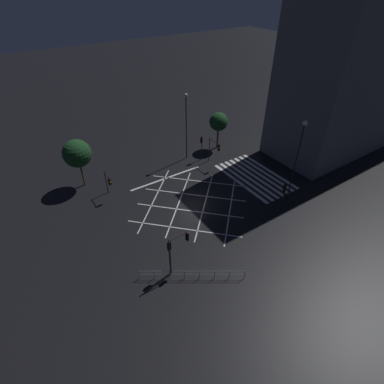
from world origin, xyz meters
TOP-DOWN VIEW (x-y plane):
  - ground_plane at (0.00, 0.00)m, footprint 200.00×200.00m
  - road_markings at (0.37, -6.95)m, footprint 15.72×21.08m
  - office_building at (0.01, -31.04)m, footprint 10.06×30.26m
  - traffic_light_sw_main at (-6.83, -7.86)m, footprint 0.39×0.36m
  - traffic_light_ne_main at (6.52, 7.70)m, footprint 1.92×0.36m
  - traffic_light_nw_main at (-7.56, 7.38)m, footprint 0.39×0.36m
  - traffic_light_nw_cross at (-7.80, 6.51)m, footprint 0.36×2.13m
  - traffic_light_se_cross at (7.81, -6.78)m, footprint 0.36×0.39m
  - traffic_light_se_main at (5.56, -7.52)m, footprint 2.49×0.36m
  - street_lamp_east at (-5.95, -9.98)m, footprint 0.55×0.55m
  - street_lamp_west at (9.34, -5.21)m, footprint 0.45×0.45m
  - street_tree_near at (9.49, -11.05)m, footprint 2.78×2.78m
  - street_tree_far at (10.86, 9.64)m, footprint 3.47×3.47m
  - pedestrian_railing at (-9.22, 6.10)m, footprint 5.32×8.01m

SIDE VIEW (x-z plane):
  - ground_plane at x=0.00m, z-range 0.00..0.00m
  - road_markings at x=0.37m, z-range 0.00..0.01m
  - pedestrian_railing at x=-9.22m, z-range 0.15..1.20m
  - traffic_light_ne_main at x=6.52m, z-range 0.72..3.94m
  - traffic_light_sw_main at x=-6.83m, z-range 0.79..4.43m
  - traffic_light_se_cross at x=7.81m, z-range 0.80..4.50m
  - traffic_light_se_main at x=5.56m, z-range 0.88..4.63m
  - traffic_light_nw_main at x=-7.56m, z-range 0.86..4.89m
  - traffic_light_nw_cross at x=-7.80m, z-range 1.04..5.61m
  - street_tree_near at x=9.49m, z-range 1.42..7.11m
  - street_tree_far at x=10.86m, z-range 1.45..7.84m
  - street_lamp_west at x=9.34m, z-range 1.39..11.08m
  - street_lamp_east at x=-5.95m, z-range 2.16..12.47m
  - office_building at x=0.01m, z-range 0.00..22.74m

